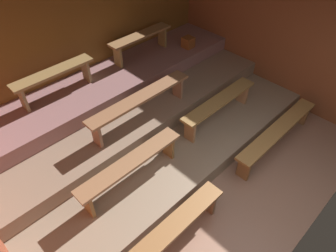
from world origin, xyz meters
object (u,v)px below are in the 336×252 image
object	(u,v)px
bench_floor_right	(278,132)
bench_upper_right	(141,39)
wooden_crate_upper	(188,42)
bench_floor_left	(161,240)
bench_lower_right	(219,103)
bench_upper_left	(54,76)
bench_middle_center	(140,101)
bench_lower_left	(131,165)

from	to	relation	value
bench_floor_right	bench_upper_right	xyz separation A→B (m)	(-0.45, 3.08, 0.82)
bench_floor_right	wooden_crate_upper	xyz separation A→B (m)	(0.51, 2.64, 0.56)
bench_floor_left	bench_lower_right	world-z (taller)	bench_lower_right
bench_upper_right	bench_floor_left	bearing A→B (deg)	-127.88
bench_lower_right	bench_upper_left	size ratio (longest dim) A/B	1.23
bench_floor_right	bench_middle_center	size ratio (longest dim) A/B	1.07
bench_upper_right	bench_lower_left	bearing A→B (deg)	-134.38
bench_lower_left	bench_upper_left	world-z (taller)	bench_upper_left
bench_upper_right	wooden_crate_upper	size ratio (longest dim) A/B	6.46
bench_middle_center	wooden_crate_upper	bearing A→B (deg)	21.73
bench_floor_right	wooden_crate_upper	distance (m)	2.74
bench_floor_left	bench_floor_right	bearing A→B (deg)	0.00
bench_floor_left	bench_upper_left	distance (m)	3.22
bench_lower_right	bench_upper_right	bearing A→B (deg)	91.66
bench_lower_right	bench_middle_center	size ratio (longest dim) A/B	0.87
bench_middle_center	wooden_crate_upper	size ratio (longest dim) A/B	9.20
bench_floor_right	bench_upper_left	world-z (taller)	bench_upper_left
bench_upper_left	bench_lower_left	bearing A→B (deg)	-91.66
bench_middle_center	bench_upper_left	xyz separation A→B (m)	(-0.81, 1.27, 0.26)
bench_upper_left	wooden_crate_upper	bearing A→B (deg)	-8.63
bench_lower_right	bench_upper_right	size ratio (longest dim) A/B	1.23
bench_lower_left	bench_upper_left	distance (m)	2.12
wooden_crate_upper	bench_upper_right	bearing A→B (deg)	155.34
bench_lower_left	bench_upper_right	bearing A→B (deg)	45.62
bench_floor_left	bench_floor_right	size ratio (longest dim) A/B	1.00
bench_lower_left	wooden_crate_upper	xyz separation A→B (m)	(2.96, 1.61, 0.29)
bench_middle_center	bench_upper_right	bearing A→B (deg)	48.42
bench_floor_right	bench_upper_right	bearing A→B (deg)	98.34
bench_upper_left	bench_middle_center	bearing A→B (deg)	-57.46
bench_lower_left	bench_lower_right	size ratio (longest dim) A/B	1.00
bench_upper_right	wooden_crate_upper	distance (m)	1.09
bench_upper_left	bench_floor_right	bearing A→B (deg)	-52.12
bench_floor_right	bench_lower_right	distance (m)	1.14
bench_floor_left	bench_upper_left	size ratio (longest dim) A/B	1.52
wooden_crate_upper	bench_lower_right	bearing A→B (deg)	-119.30
bench_lower_left	bench_middle_center	size ratio (longest dim) A/B	0.87
bench_upper_left	wooden_crate_upper	xyz separation A→B (m)	(2.90, -0.44, -0.26)
bench_lower_left	wooden_crate_upper	size ratio (longest dim) A/B	7.96
bench_floor_left	bench_lower_right	distance (m)	2.68
bench_floor_right	bench_lower_left	xyz separation A→B (m)	(-2.45, 1.03, 0.27)
bench_lower_right	bench_middle_center	distance (m)	1.45
bench_floor_left	bench_middle_center	distance (m)	2.27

